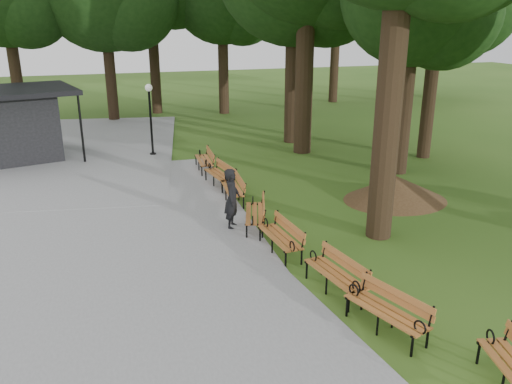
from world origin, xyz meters
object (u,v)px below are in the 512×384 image
object	(u,v)px
bench_6	(219,175)
dirt_mound	(396,188)
bench_4	(255,214)
bench_5	(232,189)
person	(232,199)
lamp_post	(150,105)
bench_1	(386,312)
bench_3	(280,237)
kiosk	(7,125)
bench_7	(204,160)
bench_2	(335,274)

from	to	relation	value
bench_6	dirt_mound	bearing A→B (deg)	50.55
bench_4	bench_5	distance (m)	2.43
person	lamp_post	size ratio (longest dim) A/B	0.57
bench_1	bench_3	xyz separation A→B (m)	(-0.73, 3.97, 0.00)
kiosk	bench_7	xyz separation A→B (m)	(7.58, -4.21, -1.10)
kiosk	bench_7	bearing A→B (deg)	-42.74
bench_1	bench_6	distance (m)	9.95
bench_3	bench_5	xyz separation A→B (m)	(-0.12, 4.28, 0.00)
bench_2	kiosk	bearing A→B (deg)	-159.39
kiosk	bench_5	world-z (taller)	kiosk
bench_5	bench_6	bearing A→B (deg)	-173.36
bench_6	bench_5	bearing A→B (deg)	-6.61
bench_2	bench_3	size ratio (longest dim) A/B	1.00
person	bench_4	distance (m)	0.80
bench_4	dirt_mound	bearing A→B (deg)	116.64
bench_6	bench_1	bearing A→B (deg)	-2.85
bench_1	kiosk	bearing A→B (deg)	-170.10
kiosk	bench_1	world-z (taller)	kiosk
bench_5	bench_6	xyz separation A→B (m)	(-0.04, 1.66, 0.00)
bench_4	bench_5	xyz separation A→B (m)	(-0.01, 2.43, 0.00)
bench_5	bench_7	distance (m)	3.82
dirt_mound	bench_7	size ratio (longest dim) A/B	1.57
person	bench_3	distance (m)	2.22
bench_1	lamp_post	bearing A→B (deg)	172.02
bench_6	bench_7	size ratio (longest dim) A/B	1.00
lamp_post	bench_7	world-z (taller)	lamp_post
bench_1	person	bearing A→B (deg)	175.79
dirt_mound	bench_3	world-z (taller)	bench_3
kiosk	bench_2	world-z (taller)	kiosk
bench_5	bench_2	bearing A→B (deg)	10.38
kiosk	bench_2	bearing A→B (deg)	-74.05
kiosk	bench_5	bearing A→B (deg)	-59.84
dirt_mound	bench_3	bearing A→B (deg)	-152.52
person	bench_3	bearing A→B (deg)	-134.06
kiosk	bench_4	world-z (taller)	kiosk
lamp_post	bench_4	distance (m)	9.75
bench_1	bench_5	xyz separation A→B (m)	(-0.85, 8.25, 0.00)
person	bench_3	size ratio (longest dim) A/B	0.95
bench_7	bench_5	bearing A→B (deg)	5.52
bench_1	bench_4	xyz separation A→B (m)	(-0.84, 5.82, 0.00)
person	bench_5	size ratio (longest dim) A/B	0.95
lamp_post	bench_6	distance (m)	5.89
dirt_mound	bench_3	xyz separation A→B (m)	(-5.16, -2.68, 0.02)
bench_1	bench_2	bearing A→B (deg)	171.03
bench_3	bench_4	bearing A→B (deg)	178.98
bench_2	bench_4	world-z (taller)	same
bench_4	bench_5	bearing A→B (deg)	-162.19
lamp_post	bench_5	world-z (taller)	lamp_post
bench_3	bench_7	xyz separation A→B (m)	(-0.25, 8.10, 0.00)
bench_1	bench_3	size ratio (longest dim) A/B	1.00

